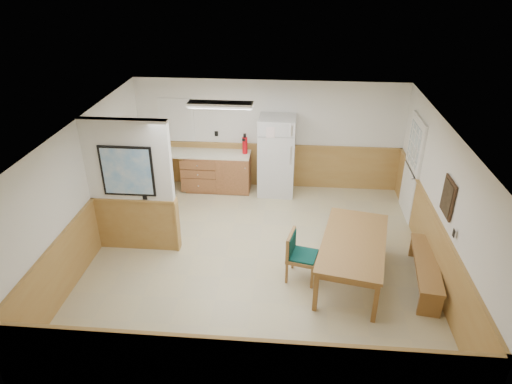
# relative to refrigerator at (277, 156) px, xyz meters

# --- Properties ---
(ground) EXTENTS (6.00, 6.00, 0.00)m
(ground) POSITION_rel_refrigerator_xyz_m (-0.20, -2.63, -0.90)
(ground) COLOR #BDB188
(ground) RESTS_ON ground
(ceiling) EXTENTS (6.00, 6.00, 0.02)m
(ceiling) POSITION_rel_refrigerator_xyz_m (-0.20, -2.63, 1.60)
(ceiling) COLOR white
(ceiling) RESTS_ON back_wall
(back_wall) EXTENTS (6.00, 0.02, 2.50)m
(back_wall) POSITION_rel_refrigerator_xyz_m (-0.20, 0.37, 0.35)
(back_wall) COLOR white
(back_wall) RESTS_ON ground
(right_wall) EXTENTS (0.02, 6.00, 2.50)m
(right_wall) POSITION_rel_refrigerator_xyz_m (2.80, -2.63, 0.35)
(right_wall) COLOR white
(right_wall) RESTS_ON ground
(left_wall) EXTENTS (0.02, 6.00, 2.50)m
(left_wall) POSITION_rel_refrigerator_xyz_m (-3.20, -2.63, 0.35)
(left_wall) COLOR white
(left_wall) RESTS_ON ground
(wainscot_back) EXTENTS (6.00, 0.04, 1.00)m
(wainscot_back) POSITION_rel_refrigerator_xyz_m (-0.20, 0.35, -0.40)
(wainscot_back) COLOR #AC8544
(wainscot_back) RESTS_ON ground
(wainscot_right) EXTENTS (0.04, 6.00, 1.00)m
(wainscot_right) POSITION_rel_refrigerator_xyz_m (2.78, -2.63, -0.40)
(wainscot_right) COLOR #AC8544
(wainscot_right) RESTS_ON ground
(wainscot_left) EXTENTS (0.04, 6.00, 1.00)m
(wainscot_left) POSITION_rel_refrigerator_xyz_m (-3.18, -2.63, -0.40)
(wainscot_left) COLOR #AC8544
(wainscot_left) RESTS_ON ground
(partition_wall) EXTENTS (1.50, 0.20, 2.50)m
(partition_wall) POSITION_rel_refrigerator_xyz_m (-2.45, -2.43, 0.33)
(partition_wall) COLOR white
(partition_wall) RESTS_ON ground
(kitchen_counter) EXTENTS (2.20, 0.61, 1.00)m
(kitchen_counter) POSITION_rel_refrigerator_xyz_m (-1.41, 0.05, -0.44)
(kitchen_counter) COLOR #9F5C38
(kitchen_counter) RESTS_ON ground
(exterior_door) EXTENTS (0.07, 1.02, 2.15)m
(exterior_door) POSITION_rel_refrigerator_xyz_m (2.77, -0.73, 0.15)
(exterior_door) COLOR white
(exterior_door) RESTS_ON ground
(kitchen_window) EXTENTS (0.80, 0.04, 1.00)m
(kitchen_window) POSITION_rel_refrigerator_xyz_m (-2.30, 0.35, 0.65)
(kitchen_window) COLOR white
(kitchen_window) RESTS_ON back_wall
(wall_painting) EXTENTS (0.04, 0.50, 0.60)m
(wall_painting) POSITION_rel_refrigerator_xyz_m (2.77, -2.93, 0.65)
(wall_painting) COLOR #382516
(wall_painting) RESTS_ON right_wall
(fluorescent_fixture) EXTENTS (1.20, 0.30, 0.09)m
(fluorescent_fixture) POSITION_rel_refrigerator_xyz_m (-1.00, -1.33, 1.55)
(fluorescent_fixture) COLOR white
(fluorescent_fixture) RESTS_ON ceiling
(refrigerator) EXTENTS (0.81, 0.73, 1.80)m
(refrigerator) POSITION_rel_refrigerator_xyz_m (0.00, 0.00, 0.00)
(refrigerator) COLOR silver
(refrigerator) RESTS_ON ground
(dining_table) EXTENTS (1.38, 2.17, 0.75)m
(dining_table) POSITION_rel_refrigerator_xyz_m (1.40, -3.05, -0.24)
(dining_table) COLOR olive
(dining_table) RESTS_ON ground
(dining_bench) EXTENTS (0.57, 1.70, 0.45)m
(dining_bench) POSITION_rel_refrigerator_xyz_m (2.60, -3.09, -0.55)
(dining_bench) COLOR olive
(dining_bench) RESTS_ON ground
(dining_chair) EXTENTS (0.76, 0.60, 0.85)m
(dining_chair) POSITION_rel_refrigerator_xyz_m (0.49, -3.09, -0.41)
(dining_chair) COLOR olive
(dining_chair) RESTS_ON ground
(fire_extinguisher) EXTENTS (0.15, 0.15, 0.47)m
(fire_extinguisher) POSITION_rel_refrigerator_xyz_m (-0.72, 0.10, 0.21)
(fire_extinguisher) COLOR red
(fire_extinguisher) RESTS_ON kitchen_counter
(soap_bottle) EXTENTS (0.07, 0.07, 0.19)m
(soap_bottle) POSITION_rel_refrigerator_xyz_m (-2.47, 0.01, 0.10)
(soap_bottle) COLOR #167D29
(soap_bottle) RESTS_ON kitchen_counter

